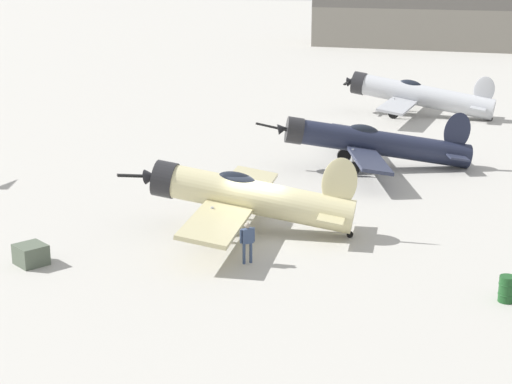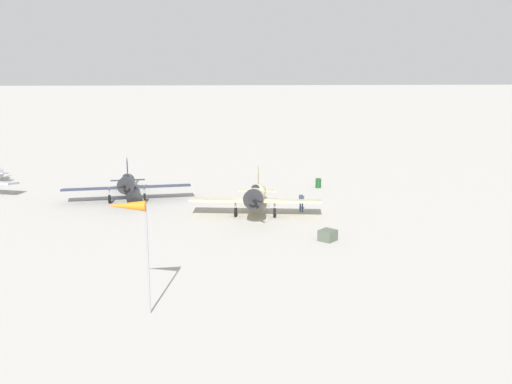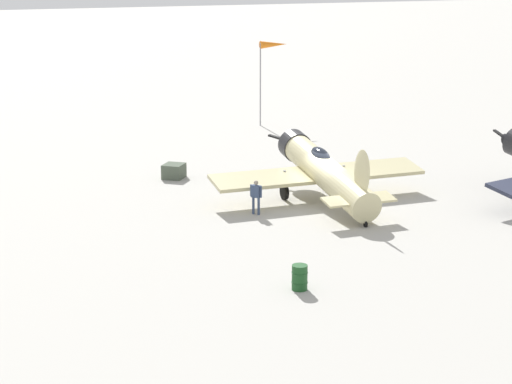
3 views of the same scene
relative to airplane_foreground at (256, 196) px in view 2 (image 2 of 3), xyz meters
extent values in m
plane|color=#A8A59E|center=(0.49, -0.05, -1.59)|extent=(400.00, 400.00, 0.00)
cylinder|color=beige|center=(0.49, -0.05, -0.04)|extent=(8.78, 2.28, 2.72)
cylinder|color=#232326|center=(-3.57, 0.33, 0.57)|extent=(1.27, 1.69, 1.71)
cone|color=#232326|center=(-4.22, 0.39, 0.67)|extent=(0.70, 0.72, 0.74)
cube|color=black|center=(-4.37, 0.41, 0.67)|extent=(2.51, 1.41, 0.45)
ellipsoid|color=black|center=(-0.36, 0.03, 0.72)|extent=(1.84, 0.92, 0.92)
cube|color=#C6BC89|center=(-0.53, 0.05, -0.29)|extent=(3.09, 11.23, 0.48)
ellipsoid|color=beige|center=(4.07, -0.38, 0.82)|extent=(1.81, 0.29, 2.40)
cube|color=#C6BC89|center=(3.87, -0.36, -0.46)|extent=(1.41, 3.49, 0.26)
cylinder|color=#999BA0|center=(-1.20, -1.53, -0.63)|extent=(0.14, 0.14, 1.12)
cylinder|color=black|center=(-1.20, -1.53, -1.19)|extent=(0.82, 0.27, 0.80)
cylinder|color=#999BA0|center=(-0.89, 1.73, -0.63)|extent=(0.14, 0.14, 1.12)
cylinder|color=black|center=(-0.89, 1.73, -1.19)|extent=(0.82, 0.27, 0.80)
cylinder|color=black|center=(4.58, -0.43, -1.45)|extent=(0.29, 0.13, 0.28)
cylinder|color=#1E2338|center=(6.31, 11.91, -0.13)|extent=(10.40, 2.86, 2.97)
cylinder|color=#232326|center=(1.46, 11.20, 0.66)|extent=(1.33, 1.63, 1.60)
cone|color=#232326|center=(0.81, 11.10, 0.76)|extent=(0.72, 0.70, 0.70)
cube|color=black|center=(0.67, 11.08, 0.76)|extent=(2.82, 0.84, 0.53)
ellipsoid|color=black|center=(5.30, 11.76, 0.62)|extent=(1.88, 1.01, 0.94)
cube|color=#282D42|center=(5.10, 11.73, -0.31)|extent=(3.34, 11.80, 0.44)
ellipsoid|color=#1E2338|center=(10.56, 12.54, 0.53)|extent=(1.82, 0.38, 2.35)
cube|color=#282D42|center=(10.36, 12.51, -0.71)|extent=(1.59, 3.52, 0.27)
cylinder|color=#999BA0|center=(4.72, 10.08, -0.63)|extent=(0.14, 0.14, 1.12)
cylinder|color=black|center=(4.72, 10.08, -1.19)|extent=(0.82, 0.31, 0.80)
cylinder|color=#999BA0|center=(4.26, 13.21, -0.63)|extent=(0.14, 0.14, 1.12)
cylinder|color=black|center=(4.26, 13.21, -1.19)|extent=(0.82, 0.31, 0.80)
cylinder|color=black|center=(11.17, 12.63, -1.45)|extent=(0.29, 0.14, 0.28)
cylinder|color=#384766|center=(0.44, -4.06, -1.17)|extent=(0.12, 0.12, 0.84)
cylinder|color=#384766|center=(0.69, -3.90, -1.17)|extent=(0.12, 0.12, 0.84)
cube|color=#384766|center=(0.57, -3.98, -0.46)|extent=(0.50, 0.43, 0.59)
sphere|color=gray|center=(0.57, -3.98, -0.03)|extent=(0.22, 0.22, 0.22)
cylinder|color=#384766|center=(0.33, -4.13, -0.44)|extent=(0.09, 0.09, 0.56)
cylinder|color=#384766|center=(0.80, -3.83, -0.44)|extent=(0.09, 0.09, 0.56)
cube|color=#4C5647|center=(-7.83, -4.98, -1.19)|extent=(1.57, 1.56, 0.80)
cylinder|color=#19471E|center=(9.99, -6.79, -1.12)|extent=(0.58, 0.58, 0.94)
torus|color=#19471E|center=(9.99, -6.79, -0.93)|extent=(0.61, 0.61, 0.04)
torus|color=#19471E|center=(9.99, -6.79, -1.30)|extent=(0.61, 0.61, 0.04)
cylinder|color=gray|center=(-20.18, 6.44, 1.43)|extent=(0.10, 0.10, 6.04)
cone|color=orange|center=(-20.10, 7.48, 4.30)|extent=(0.72, 2.11, 0.56)
camera|label=1|loc=(4.15, -34.58, 10.02)|focal=58.68mm
camera|label=2|loc=(-50.78, 2.06, 12.04)|focal=43.13mm
camera|label=3|loc=(35.49, -20.93, 9.87)|focal=59.79mm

